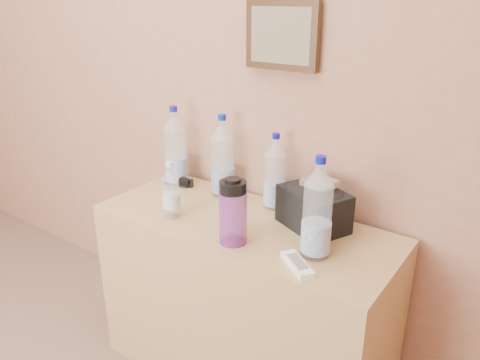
# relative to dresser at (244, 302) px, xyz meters

# --- Properties ---
(picture_frame) EXTENTS (0.30, 0.03, 0.25)m
(picture_frame) POSITION_rel_dresser_xyz_m (0.00, 0.24, 1.03)
(picture_frame) COLOR #382311
(picture_frame) RESTS_ON room_shell
(dresser) EXTENTS (1.17, 0.49, 0.73)m
(dresser) POSITION_rel_dresser_xyz_m (0.00, 0.00, 0.00)
(dresser) COLOR tan
(dresser) RESTS_ON ground
(pet_large_a) EXTENTS (0.10, 0.10, 0.36)m
(pet_large_a) POSITION_rel_dresser_xyz_m (-0.48, 0.15, 0.52)
(pet_large_a) COLOR silver
(pet_large_a) RESTS_ON dresser
(pet_large_b) EXTENTS (0.10, 0.10, 0.35)m
(pet_large_b) POSITION_rel_dresser_xyz_m (-0.23, 0.17, 0.52)
(pet_large_b) COLOR silver
(pet_large_b) RESTS_ON dresser
(pet_large_c) EXTENTS (0.08, 0.08, 0.31)m
(pet_large_c) POSITION_rel_dresser_xyz_m (0.02, 0.18, 0.50)
(pet_large_c) COLOR silver
(pet_large_c) RESTS_ON dresser
(pet_large_d) EXTENTS (0.09, 0.09, 0.35)m
(pet_large_d) POSITION_rel_dresser_xyz_m (0.33, -0.06, 0.52)
(pet_large_d) COLOR silver
(pet_large_d) RESTS_ON dresser
(pet_small) EXTENTS (0.06, 0.06, 0.22)m
(pet_small) POSITION_rel_dresser_xyz_m (-0.26, -0.12, 0.46)
(pet_small) COLOR silver
(pet_small) RESTS_ON dresser
(nalgene_bottle) EXTENTS (0.10, 0.10, 0.24)m
(nalgene_bottle) POSITION_rel_dresser_xyz_m (0.06, -0.15, 0.48)
(nalgene_bottle) COLOR purple
(nalgene_bottle) RESTS_ON dresser
(sunglasses) EXTENTS (0.15, 0.09, 0.04)m
(sunglasses) POSITION_rel_dresser_xyz_m (-0.45, 0.13, 0.38)
(sunglasses) COLOR black
(sunglasses) RESTS_ON dresser
(ac_remote) EXTENTS (0.15, 0.13, 0.02)m
(ac_remote) POSITION_rel_dresser_xyz_m (0.32, -0.16, 0.38)
(ac_remote) COLOR white
(ac_remote) RESTS_ON dresser
(toiletry_bag) EXTENTS (0.29, 0.26, 0.17)m
(toiletry_bag) POSITION_rel_dresser_xyz_m (0.23, 0.12, 0.45)
(toiletry_bag) COLOR black
(toiletry_bag) RESTS_ON dresser
(foil_packet) EXTENTS (0.12, 0.11, 0.02)m
(foil_packet) POSITION_rel_dresser_xyz_m (0.25, 0.13, 0.54)
(foil_packet) COLOR silver
(foil_packet) RESTS_ON toiletry_bag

